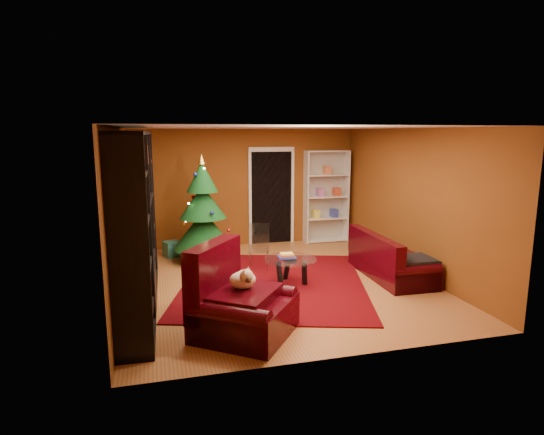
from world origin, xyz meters
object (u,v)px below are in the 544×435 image
object	(u,v)px
rug	(274,283)
gift_box_red	(207,251)
armchair	(245,299)
media_unit	(134,223)
sofa	(392,255)
dog	(242,280)
coffee_table	(290,271)
acrylic_chair	(259,250)
gift_box_teal	(172,249)
white_bookshelf	(326,197)
christmas_tree	(203,210)
gift_box_green	(210,253)

from	to	relation	value
rug	gift_box_red	size ratio (longest dim) A/B	17.71
gift_box_red	armchair	bearing A→B (deg)	-89.76
media_unit	sofa	distance (m)	4.40
dog	coffee_table	xyz separation A→B (m)	(1.13, 1.62, -0.47)
armchair	acrylic_chair	size ratio (longest dim) A/B	1.57
gift_box_teal	armchair	distance (m)	4.07
sofa	white_bookshelf	bearing A→B (deg)	4.57
rug	christmas_tree	size ratio (longest dim) A/B	1.65
coffee_table	sofa	bearing A→B (deg)	-1.16
armchair	sofa	bearing A→B (deg)	-24.25
christmas_tree	gift_box_teal	world-z (taller)	christmas_tree
christmas_tree	acrylic_chair	bearing A→B (deg)	-43.70
christmas_tree	white_bookshelf	distance (m)	3.09
christmas_tree	white_bookshelf	size ratio (longest dim) A/B	0.98
armchair	coffee_table	world-z (taller)	armchair
christmas_tree	armchair	size ratio (longest dim) A/B	1.77
sofa	gift_box_teal	bearing A→B (deg)	59.12
gift_box_red	coffee_table	xyz separation A→B (m)	(1.14, -2.20, 0.13)
dog	sofa	xyz separation A→B (m)	(2.98, 1.58, -0.30)
christmas_tree	acrylic_chair	xyz separation A→B (m)	(0.91, -0.87, -0.65)
gift_box_green	dog	size ratio (longest dim) A/B	0.60
christmas_tree	gift_box_red	distance (m)	1.01
rug	sofa	bearing A→B (deg)	-4.05
rug	gift_box_green	world-z (taller)	gift_box_green
white_bookshelf	coffee_table	distance (m)	3.35
gift_box_green	armchair	size ratio (longest dim) A/B	0.20
media_unit	gift_box_red	world-z (taller)	media_unit
gift_box_green	armchair	world-z (taller)	armchair
white_bookshelf	coffee_table	bearing A→B (deg)	-120.80
armchair	sofa	distance (m)	3.40
dog	armchair	bearing A→B (deg)	-135.00
sofa	acrylic_chair	world-z (taller)	sofa
gift_box_green	sofa	distance (m)	3.56
white_bookshelf	coffee_table	world-z (taller)	white_bookshelf
white_bookshelf	christmas_tree	bearing A→B (deg)	-161.44
armchair	sofa	world-z (taller)	armchair
rug	armchair	xyz separation A→B (m)	(-0.86, -1.80, 0.46)
white_bookshelf	armchair	world-z (taller)	white_bookshelf
christmas_tree	gift_box_red	bearing A→B (deg)	74.58
rug	dog	size ratio (longest dim) A/B	8.75
dog	media_unit	bearing A→B (deg)	85.12
gift_box_teal	armchair	bearing A→B (deg)	-79.79
rug	white_bookshelf	size ratio (longest dim) A/B	1.61
gift_box_red	white_bookshelf	distance (m)	3.05
white_bookshelf	media_unit	bearing A→B (deg)	-141.25
media_unit	sofa	xyz separation A→B (m)	(4.29, 0.42, -0.87)
acrylic_chair	gift_box_teal	bearing A→B (deg)	153.69
white_bookshelf	armchair	distance (m)	5.30
rug	sofa	xyz separation A→B (m)	(2.12, -0.15, 0.39)
gift_box_green	armchair	distance (m)	3.61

